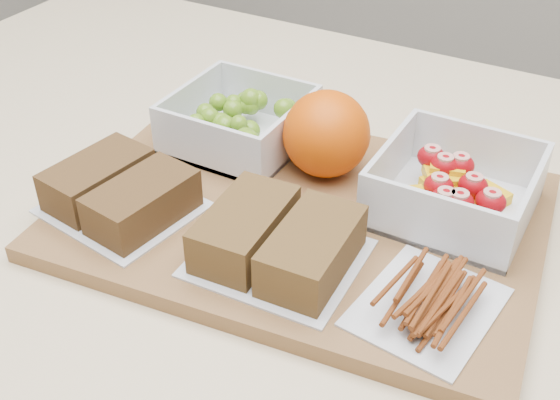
# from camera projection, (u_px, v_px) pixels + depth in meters

# --- Properties ---
(cutting_board) EXTENTS (0.45, 0.34, 0.02)m
(cutting_board) POSITION_uv_depth(u_px,v_px,m) (302.00, 216.00, 0.64)
(cutting_board) COLOR brown
(cutting_board) RESTS_ON counter
(grape_container) EXTENTS (0.13, 0.13, 0.05)m
(grape_container) POSITION_uv_depth(u_px,v_px,m) (240.00, 122.00, 0.72)
(grape_container) COLOR silver
(grape_container) RESTS_ON cutting_board
(fruit_container) EXTENTS (0.13, 0.13, 0.06)m
(fruit_container) POSITION_uv_depth(u_px,v_px,m) (454.00, 191.00, 0.62)
(fruit_container) COLOR silver
(fruit_container) RESTS_ON cutting_board
(orange) EXTENTS (0.08, 0.08, 0.08)m
(orange) POSITION_uv_depth(u_px,v_px,m) (326.00, 134.00, 0.66)
(orange) COLOR #DF5005
(orange) RESTS_ON cutting_board
(sandwich_bag_left) EXTENTS (0.14, 0.13, 0.04)m
(sandwich_bag_left) POSITION_uv_depth(u_px,v_px,m) (120.00, 192.00, 0.62)
(sandwich_bag_left) COLOR silver
(sandwich_bag_left) RESTS_ON cutting_board
(sandwich_bag_center) EXTENTS (0.14, 0.12, 0.04)m
(sandwich_bag_center) POSITION_uv_depth(u_px,v_px,m) (278.00, 240.00, 0.57)
(sandwich_bag_center) COLOR silver
(sandwich_bag_center) RESTS_ON cutting_board
(pretzel_bag) EXTENTS (0.11, 0.12, 0.03)m
(pretzel_bag) POSITION_uv_depth(u_px,v_px,m) (429.00, 296.00, 0.52)
(pretzel_bag) COLOR silver
(pretzel_bag) RESTS_ON cutting_board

